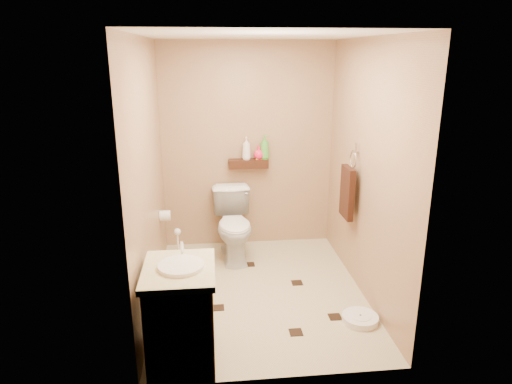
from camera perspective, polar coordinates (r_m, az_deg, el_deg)
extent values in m
plane|color=#C7BB92|center=(4.61, 0.44, -12.36)|extent=(2.50, 2.50, 0.00)
cube|color=#A2805C|center=(5.36, -1.04, 5.64)|extent=(2.00, 0.04, 2.40)
cube|color=#A2805C|center=(2.97, 3.22, -3.97)|extent=(2.00, 0.04, 2.40)
cube|color=#A2805C|center=(4.16, -13.34, 1.78)|extent=(0.04, 2.50, 2.40)
cube|color=#A2805C|center=(4.38, 13.62, 2.51)|extent=(0.04, 2.50, 2.40)
cube|color=white|center=(4.01, 0.53, 19.01)|extent=(2.00, 2.50, 0.02)
cube|color=#3D1C10|center=(5.32, -0.95, 3.57)|extent=(0.46, 0.14, 0.10)
cube|color=black|center=(4.36, -4.76, -14.21)|extent=(0.11, 0.11, 0.01)
cube|color=black|center=(4.78, 5.15, -11.23)|extent=(0.11, 0.11, 0.01)
cube|color=black|center=(4.04, 5.01, -17.07)|extent=(0.11, 0.11, 0.01)
cube|color=black|center=(5.05, -6.94, -9.68)|extent=(0.11, 0.11, 0.01)
cube|color=black|center=(4.28, 9.84, -15.12)|extent=(0.11, 0.11, 0.01)
cube|color=black|center=(5.14, -0.81, -9.04)|extent=(0.11, 0.11, 0.01)
imported|color=white|center=(5.18, -2.74, -4.17)|extent=(0.48, 0.79, 0.78)
cube|color=brown|center=(3.59, -9.31, -15.17)|extent=(0.49, 0.60, 0.73)
cube|color=beige|center=(3.40, -9.63, -9.65)|extent=(0.52, 0.63, 0.05)
cylinder|color=white|center=(3.39, -9.33, -9.23)|extent=(0.34, 0.34, 0.05)
cylinder|color=silver|center=(3.55, -9.21, -6.89)|extent=(0.03, 0.03, 0.11)
cylinder|color=white|center=(4.25, 12.89, -15.17)|extent=(0.41, 0.41, 0.06)
cylinder|color=white|center=(4.23, 12.92, -14.81)|extent=(0.19, 0.19, 0.01)
cylinder|color=#175E51|center=(5.14, -9.61, -8.62)|extent=(0.10, 0.10, 0.11)
cylinder|color=white|center=(5.05, -9.72, -6.50)|extent=(0.02, 0.02, 0.32)
sphere|color=white|center=(4.99, -9.81, -4.92)|extent=(0.08, 0.08, 0.08)
cube|color=silver|center=(4.56, 12.57, 5.49)|extent=(0.03, 0.06, 0.08)
torus|color=silver|center=(4.58, 12.06, 4.02)|extent=(0.02, 0.19, 0.19)
cube|color=#381910|center=(4.65, 11.33, -0.07)|extent=(0.06, 0.30, 0.52)
cylinder|color=white|center=(4.95, -11.30, -2.91)|extent=(0.11, 0.11, 0.11)
cylinder|color=silver|center=(4.93, -11.80, -2.27)|extent=(0.04, 0.02, 0.02)
imported|color=white|center=(5.28, -1.21, 5.48)|extent=(0.11, 0.11, 0.26)
imported|color=yellow|center=(5.31, 0.30, 4.91)|extent=(0.07, 0.07, 0.15)
imported|color=#F71D4B|center=(5.31, 0.37, 4.97)|extent=(0.17, 0.17, 0.16)
imported|color=green|center=(5.30, 1.08, 5.63)|extent=(0.14, 0.14, 0.28)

